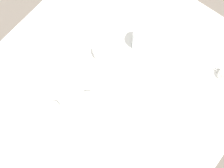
{
  "coord_description": "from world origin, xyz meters",
  "views": [
    {
      "loc": [
        -0.29,
        0.36,
        2.0
      ],
      "look_at": [
        0.0,
        0.0,
        0.76
      ],
      "focal_mm": 50.0,
      "sensor_mm": 36.0,
      "label": 1
    }
  ],
  "objects_px": {
    "teapot_near": "(71,95)",
    "teacup_with_saucer_left": "(103,52)",
    "teacup_with_saucer_right": "(1,144)",
    "fork_by_plate": "(195,117)",
    "knife_by_plate": "(25,63)",
    "water_glass_short": "(142,37)"
  },
  "relations": [
    {
      "from": "teacup_with_saucer_right",
      "to": "knife_by_plate",
      "type": "height_order",
      "value": "teacup_with_saucer_right"
    },
    {
      "from": "teacup_with_saucer_right",
      "to": "fork_by_plate",
      "type": "bearing_deg",
      "value": -132.67
    },
    {
      "from": "teapot_near",
      "to": "teacup_with_saucer_left",
      "type": "relative_size",
      "value": 1.04
    },
    {
      "from": "teacup_with_saucer_right",
      "to": "knife_by_plate",
      "type": "xyz_separation_m",
      "value": [
        0.19,
        -0.31,
        -0.02
      ]
    },
    {
      "from": "water_glass_short",
      "to": "knife_by_plate",
      "type": "distance_m",
      "value": 0.53
    },
    {
      "from": "teapot_near",
      "to": "knife_by_plate",
      "type": "xyz_separation_m",
      "value": [
        0.27,
        0.01,
        -0.04
      ]
    },
    {
      "from": "teapot_near",
      "to": "teacup_with_saucer_right",
      "type": "distance_m",
      "value": 0.34
    },
    {
      "from": "teapot_near",
      "to": "teacup_with_saucer_left",
      "type": "distance_m",
      "value": 0.25
    },
    {
      "from": "teacup_with_saucer_left",
      "to": "fork_by_plate",
      "type": "xyz_separation_m",
      "value": [
        -0.48,
        -0.02,
        -0.02
      ]
    },
    {
      "from": "teapot_near",
      "to": "knife_by_plate",
      "type": "distance_m",
      "value": 0.27
    },
    {
      "from": "teapot_near",
      "to": "knife_by_plate",
      "type": "bearing_deg",
      "value": -51.25
    },
    {
      "from": "knife_by_plate",
      "to": "teacup_with_saucer_left",
      "type": "bearing_deg",
      "value": -133.95
    },
    {
      "from": "teapot_near",
      "to": "fork_by_plate",
      "type": "xyz_separation_m",
      "value": [
        -0.45,
        -0.26,
        -0.04
      ]
    },
    {
      "from": "fork_by_plate",
      "to": "knife_by_plate",
      "type": "bearing_deg",
      "value": 20.43
    },
    {
      "from": "teacup_with_saucer_left",
      "to": "teacup_with_saucer_right",
      "type": "distance_m",
      "value": 0.57
    },
    {
      "from": "water_glass_short",
      "to": "fork_by_plate",
      "type": "xyz_separation_m",
      "value": [
        -0.38,
        0.12,
        -0.07
      ]
    },
    {
      "from": "teapot_near",
      "to": "water_glass_short",
      "type": "distance_m",
      "value": 0.39
    },
    {
      "from": "fork_by_plate",
      "to": "knife_by_plate",
      "type": "distance_m",
      "value": 0.77
    },
    {
      "from": "teacup_with_saucer_right",
      "to": "fork_by_plate",
      "type": "relative_size",
      "value": 0.94
    },
    {
      "from": "teacup_with_saucer_left",
      "to": "water_glass_short",
      "type": "xyz_separation_m",
      "value": [
        -0.1,
        -0.14,
        0.05
      ]
    },
    {
      "from": "teacup_with_saucer_left",
      "to": "knife_by_plate",
      "type": "xyz_separation_m",
      "value": [
        0.24,
        0.25,
        -0.02
      ]
    },
    {
      "from": "teapot_near",
      "to": "teacup_with_saucer_left",
      "type": "bearing_deg",
      "value": -137.54
    }
  ]
}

